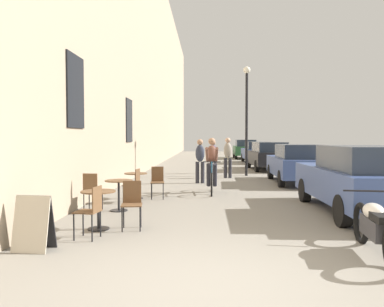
% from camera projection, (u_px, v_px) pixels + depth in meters
% --- Properties ---
extents(ground_plane, '(88.00, 88.00, 0.00)m').
position_uv_depth(ground_plane, '(218.00, 287.00, 4.26)').
color(ground_plane, gray).
extents(building_facade_left, '(0.54, 68.00, 13.00)m').
position_uv_depth(building_facade_left, '(137.00, 39.00, 18.10)').
color(building_facade_left, tan).
rests_on(building_facade_left, ground_plane).
extents(cafe_table_near, '(0.64, 0.64, 0.72)m').
position_uv_depth(cafe_table_near, '(98.00, 201.00, 6.96)').
color(cafe_table_near, black).
rests_on(cafe_table_near, ground_plane).
extents(cafe_chair_near_toward_street, '(0.43, 0.43, 0.89)m').
position_uv_depth(cafe_chair_near_toward_street, '(132.00, 201.00, 7.02)').
color(cafe_chair_near_toward_street, black).
rests_on(cafe_chair_near_toward_street, ground_plane).
extents(cafe_chair_near_toward_wall, '(0.43, 0.43, 0.89)m').
position_uv_depth(cafe_chair_near_toward_wall, '(91.00, 208.00, 6.30)').
color(cafe_chair_near_toward_wall, black).
rests_on(cafe_chair_near_toward_wall, ground_plane).
extents(cafe_table_mid, '(0.64, 0.64, 0.72)m').
position_uv_depth(cafe_table_mid, '(119.00, 189.00, 8.74)').
color(cafe_table_mid, black).
rests_on(cafe_table_mid, ground_plane).
extents(cafe_chair_mid_toward_street, '(0.41, 0.41, 0.89)m').
position_uv_depth(cafe_chair_mid_toward_street, '(92.00, 189.00, 8.69)').
color(cafe_chair_mid_toward_street, black).
rests_on(cafe_chair_mid_toward_street, ground_plane).
extents(cafe_table_far, '(0.64, 0.64, 0.72)m').
position_uv_depth(cafe_table_far, '(136.00, 180.00, 10.52)').
color(cafe_table_far, black).
rests_on(cafe_table_far, ground_plane).
extents(cafe_chair_far_toward_street, '(0.43, 0.43, 0.89)m').
position_uv_depth(cafe_chair_far_toward_street, '(134.00, 183.00, 9.85)').
color(cafe_chair_far_toward_street, black).
rests_on(cafe_chair_far_toward_street, ground_plane).
extents(cafe_chair_far_toward_wall, '(0.42, 0.42, 0.89)m').
position_uv_depth(cafe_chair_far_toward_wall, '(157.00, 180.00, 10.57)').
color(cafe_chair_far_toward_wall, black).
rests_on(cafe_chair_far_toward_wall, ground_plane).
extents(sandwich_board_sign, '(0.58, 0.42, 0.84)m').
position_uv_depth(sandwich_board_sign, '(34.00, 223.00, 5.67)').
color(sandwich_board_sign, black).
rests_on(sandwich_board_sign, ground_plane).
extents(cyclist_on_bicycle, '(0.52, 1.76, 1.74)m').
position_uv_depth(cyclist_on_bicycle, '(212.00, 167.00, 11.62)').
color(cyclist_on_bicycle, black).
rests_on(cyclist_on_bicycle, ground_plane).
extents(pedestrian_near, '(0.36, 0.27, 1.66)m').
position_uv_depth(pedestrian_near, '(200.00, 158.00, 14.11)').
color(pedestrian_near, '#26262D').
rests_on(pedestrian_near, ground_plane).
extents(pedestrian_mid, '(0.36, 0.27, 1.72)m').
position_uv_depth(pedestrian_mid, '(228.00, 155.00, 15.98)').
color(pedestrian_mid, '#26262D').
rests_on(pedestrian_mid, ground_plane).
extents(pedestrian_far, '(0.37, 0.29, 1.59)m').
position_uv_depth(pedestrian_far, '(213.00, 155.00, 18.06)').
color(pedestrian_far, '#26262D').
rests_on(pedestrian_far, ground_plane).
extents(street_lamp, '(0.32, 0.32, 4.90)m').
position_uv_depth(street_lamp, '(247.00, 107.00, 16.81)').
color(street_lamp, black).
rests_on(street_lamp, ground_plane).
extents(parked_car_nearest, '(1.85, 4.32, 1.53)m').
position_uv_depth(parked_car_nearest, '(359.00, 178.00, 8.40)').
color(parked_car_nearest, '#384C84').
rests_on(parked_car_nearest, ground_plane).
extents(parked_car_second, '(1.86, 4.18, 1.47)m').
position_uv_depth(parked_car_second, '(297.00, 163.00, 14.12)').
color(parked_car_second, '#384C84').
rests_on(parked_car_second, ground_plane).
extents(parked_car_third, '(1.90, 4.25, 1.49)m').
position_uv_depth(parked_car_third, '(268.00, 156.00, 19.98)').
color(parked_car_third, black).
rests_on(parked_car_third, ground_plane).
extents(parked_car_fourth, '(1.77, 4.12, 1.46)m').
position_uv_depth(parked_car_fourth, '(256.00, 152.00, 25.68)').
color(parked_car_fourth, '#384C84').
rests_on(parked_car_fourth, ground_plane).
extents(parked_car_fifth, '(1.96, 4.46, 1.57)m').
position_uv_depth(parked_car_fifth, '(245.00, 149.00, 31.39)').
color(parked_car_fifth, '#23512D').
rests_on(parked_car_fifth, ground_plane).
extents(parked_motorcycle, '(0.62, 2.14, 0.92)m').
position_uv_depth(parked_motorcycle, '(376.00, 228.00, 5.40)').
color(parked_motorcycle, black).
rests_on(parked_motorcycle, ground_plane).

